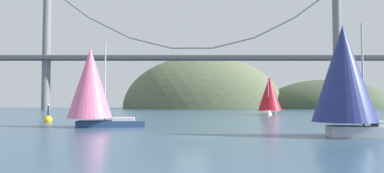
% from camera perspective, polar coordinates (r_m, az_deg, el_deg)
% --- Properties ---
extents(ground_plane, '(360.00, 360.00, 0.00)m').
position_cam_1_polar(ground_plane, '(26.65, -0.03, -8.08)').
color(ground_plane, '#385670').
extents(headland_center, '(71.91, 44.00, 47.48)m').
position_cam_1_polar(headland_center, '(161.62, 1.79, -3.50)').
color(headland_center, '#5B6647').
rests_on(headland_center, ground_plane).
extents(headland_right, '(56.93, 44.00, 25.93)m').
position_cam_1_polar(headland_right, '(172.32, 20.42, -3.29)').
color(headland_right, '#425138').
rests_on(headland_right, ground_plane).
extents(suspension_bridge, '(134.86, 6.00, 42.48)m').
position_cam_1_polar(suspension_bridge, '(122.67, 0.01, 5.24)').
color(suspension_bridge, slate).
rests_on(suspension_bridge, ground_plane).
extents(sailboat_pink_spinnaker, '(8.40, 5.11, 8.99)m').
position_cam_1_polar(sailboat_pink_spinnaker, '(39.29, -15.57, 0.14)').
color(sailboat_pink_spinnaker, navy).
rests_on(sailboat_pink_spinnaker, ground_plane).
extents(sailboat_navy_sail, '(7.87, 5.20, 8.56)m').
position_cam_1_polar(sailboat_navy_sail, '(29.51, 23.13, 1.40)').
color(sailboat_navy_sail, white).
rests_on(sailboat_navy_sail, ground_plane).
extents(sailboat_crimson_sail, '(6.52, 8.52, 8.55)m').
position_cam_1_polar(sailboat_crimson_sail, '(78.10, 12.19, -1.22)').
color(sailboat_crimson_sail, '#B7B2A8').
rests_on(sailboat_crimson_sail, ground_plane).
extents(channel_buoy, '(1.10, 1.10, 2.64)m').
position_cam_1_polar(channel_buoy, '(51.82, -21.81, -4.82)').
color(channel_buoy, gold).
rests_on(channel_buoy, ground_plane).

